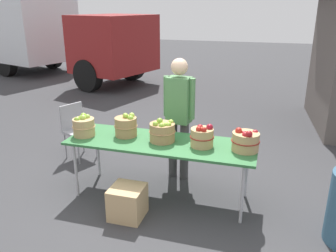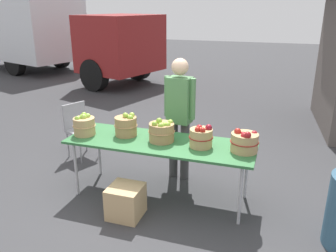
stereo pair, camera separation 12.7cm
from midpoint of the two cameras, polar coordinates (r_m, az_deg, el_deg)
The scene contains 11 objects.
ground_plane at distance 4.56m, azimuth -1.91°, elevation -11.34°, with size 40.00×40.00×0.00m, color #38383A.
market_table at distance 4.25m, azimuth -2.02°, elevation -3.07°, with size 2.30×0.76×0.75m.
apple_basket_green_0 at distance 4.53m, azimuth -14.46°, elevation 0.01°, with size 0.29×0.29×0.28m.
apple_basket_green_1 at distance 4.41m, azimuth -7.72°, elevation 0.01°, with size 0.30×0.30×0.30m.
apple_basket_green_2 at distance 4.20m, azimuth -1.81°, elevation -0.91°, with size 0.33×0.33×0.28m.
apple_basket_red_0 at distance 4.06m, azimuth 4.72°, elevation -1.77°, with size 0.29×0.29×0.27m.
apple_basket_red_1 at distance 4.02m, azimuth 11.72°, elevation -2.40°, with size 0.33×0.33×0.28m.
vendor_adult at distance 4.65m, azimuth 1.02°, elevation 2.62°, with size 0.44×0.26×1.68m.
box_truck at distance 13.19m, azimuth -21.21°, elevation 14.45°, with size 7.99×4.36×2.75m.
folding_chair at distance 5.66m, azimuth -15.39°, elevation -0.12°, with size 0.53×0.53×0.86m.
produce_crate at distance 4.11m, azimuth -7.56°, elevation -12.27°, with size 0.37×0.37×0.37m, color tan.
Camera 1 is at (1.20, -3.74, 2.33)m, focal length 37.15 mm.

